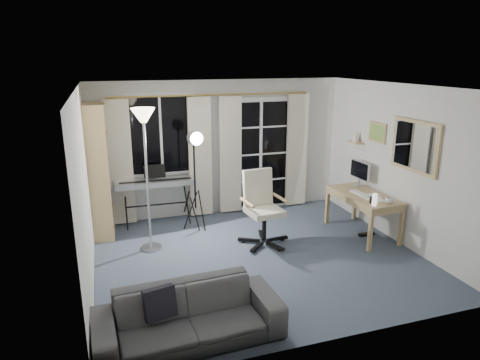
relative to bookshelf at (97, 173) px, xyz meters
name	(u,v)px	position (x,y,z in m)	size (l,w,h in m)	color
floor	(258,257)	(2.13, -1.67, -1.01)	(4.50, 4.00, 0.02)	#3C4957
window	(161,135)	(1.08, 0.31, 0.50)	(1.20, 0.08, 1.40)	white
french_door	(260,155)	(2.88, 0.31, 0.02)	(1.32, 0.09, 2.11)	white
curtains	(215,156)	(1.99, 0.21, 0.09)	(3.60, 0.07, 2.13)	gold
bookshelf	(97,173)	(0.00, 0.00, 0.00)	(0.38, 0.99, 2.11)	tan
torchiere_lamp	(144,138)	(0.69, -0.91, 0.69)	(0.37, 0.37, 2.10)	#B2B2B7
keyboard_piano	(156,184)	(0.92, 0.03, -0.27)	(1.34, 0.67, 0.96)	black
studio_light	(195,150)	(1.50, -0.46, 0.37)	(0.35, 0.36, 1.70)	black
office_chair	(261,201)	(2.35, -1.16, -0.33)	(0.77, 0.78, 1.14)	black
desk	(363,199)	(4.01, -1.39, -0.41)	(0.68, 1.28, 0.67)	#A38154
monitor	(360,171)	(4.20, -0.94, -0.07)	(0.17, 0.49, 0.42)	silver
desk_clutter	(368,208)	(3.96, -1.61, -0.47)	(0.38, 0.77, 0.85)	white
mug	(389,200)	(4.11, -1.89, -0.27)	(0.11, 0.09, 0.11)	silver
wall_mirror	(415,146)	(4.35, -2.02, 0.55)	(0.04, 0.94, 0.74)	tan
framed_print	(377,132)	(4.36, -1.12, 0.60)	(0.03, 0.42, 0.32)	tan
wall_shelf	(356,139)	(4.29, -0.62, 0.41)	(0.16, 0.30, 0.18)	tan
sofa	(188,308)	(0.81, -3.22, -0.64)	(1.88, 0.63, 0.73)	#333336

